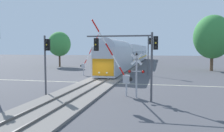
{
  "coord_description": "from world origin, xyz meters",
  "views": [
    {
      "loc": [
        7.13,
        -25.63,
        4.02
      ],
      "look_at": [
        1.52,
        0.19,
        2.0
      ],
      "focal_mm": 36.56,
      "sensor_mm": 36.0,
      "label": 1
    }
  ],
  "objects_px": {
    "pine_left_background": "(59,44)",
    "maple_right_background": "(212,37)",
    "traffic_signal_median": "(46,55)",
    "crossing_signal_mast": "(136,70)",
    "crossing_gate_far": "(85,62)",
    "traffic_signal_far_side": "(149,49)",
    "crossing_gate_near": "(122,71)",
    "commuter_train": "(132,54)",
    "traffic_signal_near_right": "(132,49)"
  },
  "relations": [
    {
      "from": "commuter_train",
      "to": "traffic_signal_median",
      "type": "bearing_deg",
      "value": -93.89
    },
    {
      "from": "maple_right_background",
      "to": "commuter_train",
      "type": "bearing_deg",
      "value": 142.23
    },
    {
      "from": "traffic_signal_median",
      "to": "traffic_signal_near_right",
      "type": "bearing_deg",
      "value": -6.13
    },
    {
      "from": "crossing_gate_far",
      "to": "pine_left_background",
      "type": "height_order",
      "value": "pine_left_background"
    },
    {
      "from": "crossing_signal_mast",
      "to": "crossing_gate_near",
      "type": "bearing_deg",
      "value": 158.72
    },
    {
      "from": "traffic_signal_near_right",
      "to": "crossing_gate_far",
      "type": "bearing_deg",
      "value": 120.59
    },
    {
      "from": "crossing_gate_near",
      "to": "crossing_gate_far",
      "type": "relative_size",
      "value": 1.07
    },
    {
      "from": "crossing_gate_far",
      "to": "traffic_signal_near_right",
      "type": "xyz_separation_m",
      "value": [
        8.93,
        -15.11,
        1.99
      ]
    },
    {
      "from": "pine_left_background",
      "to": "maple_right_background",
      "type": "height_order",
      "value": "maple_right_background"
    },
    {
      "from": "traffic_signal_median",
      "to": "maple_right_background",
      "type": "relative_size",
      "value": 0.51
    },
    {
      "from": "traffic_signal_median",
      "to": "pine_left_background",
      "type": "distance_m",
      "value": 31.46
    },
    {
      "from": "traffic_signal_median",
      "to": "traffic_signal_far_side",
      "type": "xyz_separation_m",
      "value": [
        7.91,
        16.42,
        0.52
      ]
    },
    {
      "from": "crossing_gate_far",
      "to": "traffic_signal_median",
      "type": "height_order",
      "value": "crossing_gate_far"
    },
    {
      "from": "traffic_signal_far_side",
      "to": "pine_left_background",
      "type": "xyz_separation_m",
      "value": [
        -20.28,
        12.46,
        1.06
      ]
    },
    {
      "from": "crossing_signal_mast",
      "to": "maple_right_background",
      "type": "height_order",
      "value": "maple_right_background"
    },
    {
      "from": "crossing_gate_near",
      "to": "crossing_signal_mast",
      "type": "xyz_separation_m",
      "value": [
        1.27,
        -0.49,
        0.18
      ]
    },
    {
      "from": "traffic_signal_median",
      "to": "maple_right_background",
      "type": "bearing_deg",
      "value": 54.35
    },
    {
      "from": "traffic_signal_far_side",
      "to": "crossing_gate_far",
      "type": "bearing_deg",
      "value": -167.17
    },
    {
      "from": "traffic_signal_far_side",
      "to": "pine_left_background",
      "type": "distance_m",
      "value": 23.82
    },
    {
      "from": "crossing_signal_mast",
      "to": "traffic_signal_median",
      "type": "height_order",
      "value": "traffic_signal_median"
    },
    {
      "from": "maple_right_background",
      "to": "pine_left_background",
      "type": "bearing_deg",
      "value": 174.68
    },
    {
      "from": "crossing_gate_far",
      "to": "traffic_signal_far_side",
      "type": "bearing_deg",
      "value": 12.83
    },
    {
      "from": "crossing_gate_far",
      "to": "traffic_signal_median",
      "type": "bearing_deg",
      "value": -84.36
    },
    {
      "from": "crossing_gate_near",
      "to": "traffic_signal_median",
      "type": "xyz_separation_m",
      "value": [
        -6.51,
        -0.84,
        1.35
      ]
    },
    {
      "from": "crossing_gate_far",
      "to": "pine_left_background",
      "type": "bearing_deg",
      "value": 126.91
    },
    {
      "from": "crossing_gate_near",
      "to": "traffic_signal_far_side",
      "type": "xyz_separation_m",
      "value": [
        1.41,
        15.59,
        1.87
      ]
    },
    {
      "from": "commuter_train",
      "to": "pine_left_background",
      "type": "height_order",
      "value": "pine_left_background"
    },
    {
      "from": "crossing_gate_near",
      "to": "maple_right_background",
      "type": "bearing_deg",
      "value": 64.23
    },
    {
      "from": "crossing_gate_near",
      "to": "crossing_signal_mast",
      "type": "relative_size",
      "value": 1.75
    },
    {
      "from": "crossing_gate_near",
      "to": "traffic_signal_near_right",
      "type": "distance_m",
      "value": 2.69
    },
    {
      "from": "crossing_gate_far",
      "to": "traffic_signal_near_right",
      "type": "bearing_deg",
      "value": -59.41
    },
    {
      "from": "commuter_train",
      "to": "traffic_signal_far_side",
      "type": "height_order",
      "value": "traffic_signal_far_side"
    },
    {
      "from": "traffic_signal_near_right",
      "to": "traffic_signal_far_side",
      "type": "distance_m",
      "value": 17.24
    },
    {
      "from": "crossing_signal_mast",
      "to": "traffic_signal_near_right",
      "type": "relative_size",
      "value": 0.68
    },
    {
      "from": "crossing_gate_near",
      "to": "crossing_signal_mast",
      "type": "distance_m",
      "value": 1.37
    },
    {
      "from": "pine_left_background",
      "to": "maple_right_background",
      "type": "xyz_separation_m",
      "value": [
        31.01,
        -2.89,
        1.08
      ]
    },
    {
      "from": "crossing_gate_far",
      "to": "traffic_signal_far_side",
      "type": "height_order",
      "value": "crossing_gate_far"
    },
    {
      "from": "crossing_signal_mast",
      "to": "traffic_signal_median",
      "type": "distance_m",
      "value": 7.87
    },
    {
      "from": "maple_right_background",
      "to": "traffic_signal_median",
      "type": "bearing_deg",
      "value": -125.65
    },
    {
      "from": "crossing_signal_mast",
      "to": "maple_right_background",
      "type": "relative_size",
      "value": 0.37
    },
    {
      "from": "traffic_signal_far_side",
      "to": "traffic_signal_near_right",
      "type": "bearing_deg",
      "value": -91.31
    },
    {
      "from": "commuter_train",
      "to": "traffic_signal_median",
      "type": "relative_size",
      "value": 12.03
    },
    {
      "from": "commuter_train",
      "to": "crossing_gate_near",
      "type": "distance_m",
      "value": 37.79
    },
    {
      "from": "traffic_signal_median",
      "to": "crossing_signal_mast",
      "type": "bearing_deg",
      "value": 2.54
    },
    {
      "from": "crossing_signal_mast",
      "to": "traffic_signal_median",
      "type": "bearing_deg",
      "value": -177.46
    },
    {
      "from": "traffic_signal_far_side",
      "to": "pine_left_background",
      "type": "height_order",
      "value": "pine_left_background"
    },
    {
      "from": "crossing_gate_far",
      "to": "traffic_signal_median",
      "type": "xyz_separation_m",
      "value": [
        1.41,
        -14.3,
        1.47
      ]
    },
    {
      "from": "commuter_train",
      "to": "maple_right_background",
      "type": "xyz_separation_m",
      "value": [
        16.04,
        -12.43,
        3.38
      ]
    },
    {
      "from": "maple_right_background",
      "to": "traffic_signal_far_side",
      "type": "bearing_deg",
      "value": -138.29
    },
    {
      "from": "traffic_signal_far_side",
      "to": "pine_left_background",
      "type": "bearing_deg",
      "value": 148.43
    }
  ]
}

